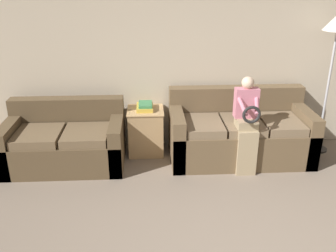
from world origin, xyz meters
name	(u,v)px	position (x,y,z in m)	size (l,w,h in m)	color
wall_back	(215,57)	(0.00, 3.02, 1.27)	(7.69, 0.06, 2.55)	beige
couch_main	(239,134)	(0.29, 2.51, 0.34)	(1.86, 0.90, 0.91)	brown
couch_side	(66,143)	(-2.02, 2.45, 0.30)	(1.51, 0.86, 0.82)	brown
child_left_seated	(247,122)	(0.27, 2.14, 0.66)	(0.29, 0.36, 1.21)	tan
side_shelf	(146,130)	(-0.97, 2.73, 0.32)	(0.49, 0.48, 0.63)	tan
book_stack	(145,106)	(-0.98, 2.74, 0.67)	(0.22, 0.32, 0.09)	gold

